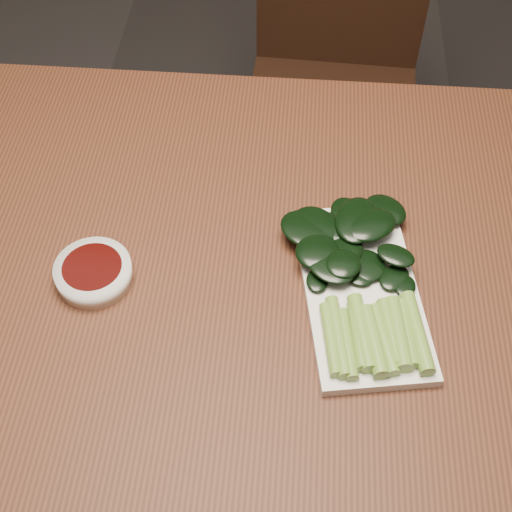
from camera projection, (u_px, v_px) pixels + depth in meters
name	position (u px, v px, depth m)	size (l,w,h in m)	color
ground	(240.00, 484.00, 1.51)	(6.00, 6.00, 0.00)	#292727
table	(231.00, 304.00, 0.97)	(1.40, 0.80, 0.75)	#452313
chair_far	(334.00, 73.00, 1.58)	(0.39, 0.39, 0.89)	black
sauce_bowl	(94.00, 273.00, 0.90)	(0.10, 0.10, 0.03)	silver
serving_plate	(361.00, 291.00, 0.89)	(0.18, 0.29, 0.01)	silver
gai_lan	(356.00, 272.00, 0.88)	(0.20, 0.30, 0.03)	olive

